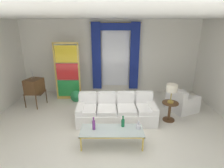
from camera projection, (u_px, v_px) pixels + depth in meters
ground_plane at (110, 129)px, 5.14m from camera, size 16.00×16.00×0.00m
wall_rear at (111, 57)px, 7.56m from camera, size 8.00×0.12×3.00m
ceiling_slab at (110, 16)px, 4.94m from camera, size 8.00×7.60×0.04m
curtained_window at (116, 52)px, 7.33m from camera, size 2.00×0.17×2.70m
couch_white_long at (117, 111)px, 5.56m from camera, size 2.37×0.99×0.86m
coffee_table at (112, 131)px, 4.39m from camera, size 1.51×0.57×0.41m
bottle_blue_decanter at (139, 126)px, 4.41m from camera, size 0.11×0.11×0.21m
bottle_crystal_tall at (94, 124)px, 4.36m from camera, size 0.07×0.07×0.33m
bottle_amber_squat at (123, 122)px, 4.49m from camera, size 0.08×0.08×0.29m
vintage_tv at (35, 86)px, 6.43m from camera, size 0.66×0.71×1.35m
armchair_white at (181, 103)px, 6.17m from camera, size 1.08×1.07×0.80m
stained_glass_divider at (68, 73)px, 6.90m from camera, size 0.95×0.05×2.20m
peacock_figurine at (76, 97)px, 6.82m from camera, size 0.44×0.60×0.50m
round_side_table at (170, 110)px, 5.52m from camera, size 0.48×0.48×0.59m
table_lamp_brass at (172, 89)px, 5.30m from camera, size 0.32×0.32×0.57m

